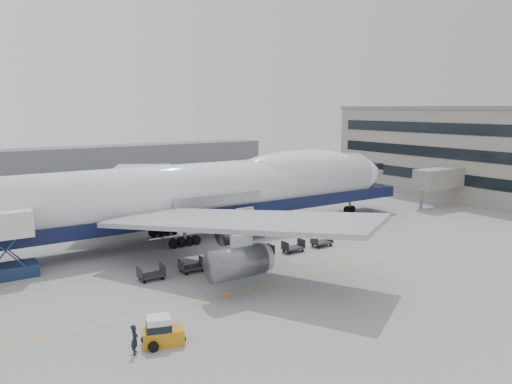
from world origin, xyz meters
TOP-DOWN VIEW (x-y plane):
  - ground at (0.00, 0.00)m, footprint 260.00×260.00m
  - apron_line at (0.00, -6.00)m, footprint 60.00×0.15m
  - hangar at (-10.00, 70.00)m, footprint 110.00×8.00m
  - airliner at (0.64, 12.00)m, footprint 67.00×55.30m
  - catering_truck at (-21.11, 8.52)m, footprint 5.40×3.80m
  - baggage_tug at (-14.41, -11.43)m, footprint 2.94×2.15m
  - ground_worker at (-16.30, -11.66)m, footprint 0.73×0.83m
  - traffic_cone at (-6.81, -6.95)m, footprint 0.36×0.36m
  - dolly_0 at (-10.30, 0.65)m, footprint 2.30×1.35m
  - dolly_1 at (-6.28, 0.65)m, footprint 2.30×1.35m
  - dolly_2 at (-2.25, 0.65)m, footprint 2.30×1.35m
  - dolly_3 at (1.77, 0.65)m, footprint 2.30×1.35m
  - dolly_4 at (5.79, 0.65)m, footprint 2.30×1.35m
  - dolly_5 at (9.81, 0.65)m, footprint 2.30×1.35m

SIDE VIEW (x-z plane):
  - ground at x=0.00m, z-range 0.00..0.00m
  - apron_line at x=0.00m, z-range 0.00..0.01m
  - traffic_cone at x=-6.81m, z-range -0.01..0.51m
  - dolly_0 at x=-10.30m, z-range -0.12..1.18m
  - dolly_1 at x=-6.28m, z-range -0.12..1.18m
  - dolly_2 at x=-2.25m, z-range -0.12..1.18m
  - dolly_3 at x=1.77m, z-range -0.12..1.18m
  - dolly_4 at x=5.79m, z-range -0.12..1.18m
  - dolly_5 at x=9.81m, z-range -0.12..1.18m
  - baggage_tug at x=-14.41m, z-range -0.11..1.82m
  - ground_worker at x=-16.30m, z-range 0.00..1.92m
  - catering_truck at x=-21.11m, z-range 0.36..6.55m
  - hangar at x=-10.00m, z-range 0.00..7.00m
  - airliner at x=0.64m, z-range -4.37..15.61m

